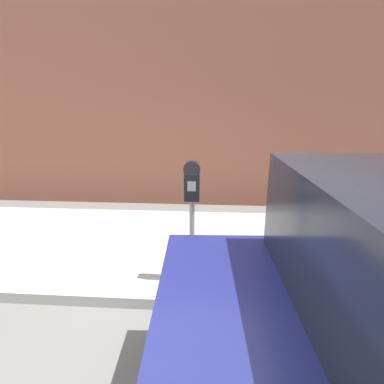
{
  "coord_description": "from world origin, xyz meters",
  "views": [
    {
      "loc": [
        0.33,
        -1.99,
        2.23
      ],
      "look_at": [
        0.11,
        1.19,
        1.27
      ],
      "focal_mm": 28.0,
      "sensor_mm": 36.0,
      "label": 1
    }
  ],
  "objects": [
    {
      "name": "ground_plane",
      "position": [
        0.0,
        0.0,
        0.0
      ],
      "size": [
        60.0,
        60.0,
        0.0
      ],
      "primitive_type": "plane",
      "color": "slate"
    },
    {
      "name": "sidewalk",
      "position": [
        0.0,
        2.2,
        0.07
      ],
      "size": [
        24.0,
        2.8,
        0.14
      ],
      "color": "#ADAAA3",
      "rests_on": "ground_plane"
    },
    {
      "name": "building_facade",
      "position": [
        0.0,
        4.58,
        3.31
      ],
      "size": [
        24.0,
        0.3,
        6.61
      ],
      "color": "#935642",
      "rests_on": "ground_plane"
    },
    {
      "name": "parking_meter",
      "position": [
        0.11,
        1.19,
        1.2
      ],
      "size": [
        0.18,
        0.13,
        1.49
      ],
      "color": "gray",
      "rests_on": "sidewalk"
    }
  ]
}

